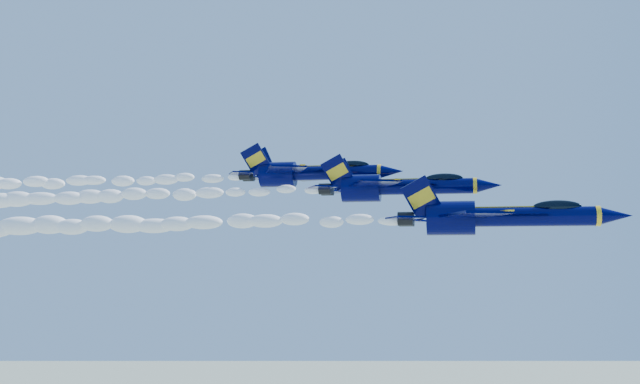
# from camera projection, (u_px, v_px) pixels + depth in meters

# --- Properties ---
(jet_lead) EXTENTS (19.98, 16.39, 7.42)m
(jet_lead) POSITION_uv_depth(u_px,v_px,m) (496.00, 216.00, 62.97)
(jet_lead) COLOR #000135
(smoke_trail_jet_lead) EXTENTS (57.98, 2.55, 2.29)m
(smoke_trail_jet_lead) POSITION_uv_depth(u_px,v_px,m) (106.00, 225.00, 70.32)
(smoke_trail_jet_lead) COLOR white
(jet_second) EXTENTS (18.78, 15.40, 6.98)m
(jet_second) POSITION_uv_depth(u_px,v_px,m) (397.00, 186.00, 74.16)
(jet_second) COLOR #000135
(smoke_trail_jet_second) EXTENTS (57.98, 2.39, 2.15)m
(smoke_trail_jet_second) POSITION_uv_depth(u_px,v_px,m) (73.00, 197.00, 81.41)
(smoke_trail_jet_second) COLOR white
(jet_third) EXTENTS (18.77, 15.40, 6.98)m
(jet_third) POSITION_uv_depth(u_px,v_px,m) (310.00, 173.00, 81.20)
(jet_third) COLOR #000135
(smoke_trail_jet_third) EXTENTS (57.98, 2.39, 2.15)m
(smoke_trail_jet_third) POSITION_uv_depth(u_px,v_px,m) (19.00, 184.00, 88.45)
(smoke_trail_jet_third) COLOR white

